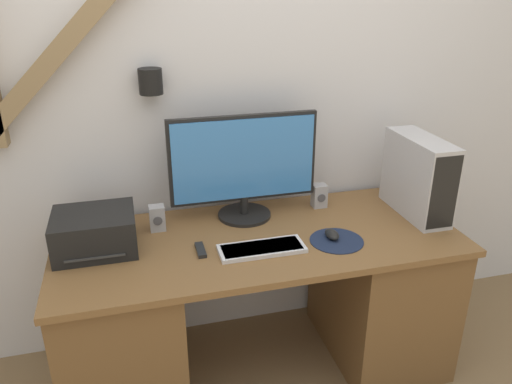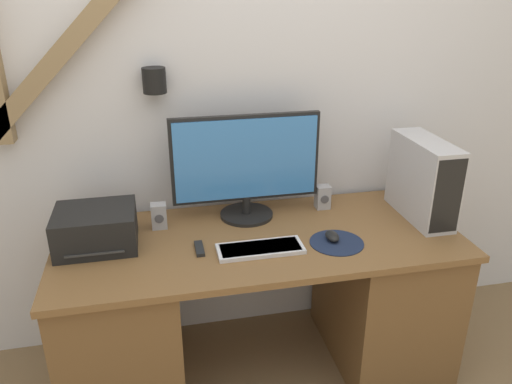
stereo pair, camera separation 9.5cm
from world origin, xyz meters
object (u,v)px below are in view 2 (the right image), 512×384
(monitor, at_px, (246,164))
(keyboard, at_px, (260,249))
(speaker_left, at_px, (159,216))
(remote_control, at_px, (199,249))
(speaker_right, at_px, (323,197))
(computer_tower, at_px, (423,179))
(printer, at_px, (96,228))
(mouse, at_px, (332,236))

(monitor, distance_m, keyboard, 0.43)
(monitor, distance_m, speaker_left, 0.47)
(remote_control, bearing_deg, keyboard, -12.98)
(speaker_left, relative_size, speaker_right, 1.00)
(monitor, height_order, speaker_right, monitor)
(computer_tower, distance_m, printer, 1.50)
(printer, bearing_deg, keyboard, -15.93)
(computer_tower, bearing_deg, remote_control, -174.20)
(keyboard, relative_size, speaker_left, 3.11)
(speaker_left, xyz_separation_m, remote_control, (0.16, -0.25, -0.05))
(computer_tower, height_order, printer, computer_tower)
(mouse, relative_size, remote_control, 0.80)
(keyboard, height_order, speaker_right, speaker_right)
(keyboard, height_order, mouse, mouse)
(mouse, distance_m, computer_tower, 0.54)
(speaker_right, bearing_deg, speaker_left, -176.59)
(mouse, relative_size, printer, 0.28)
(mouse, height_order, remote_control, mouse)
(monitor, xyz_separation_m, keyboard, (-0.01, -0.35, -0.26))
(mouse, bearing_deg, keyboard, -176.28)
(monitor, bearing_deg, keyboard, -91.37)
(monitor, bearing_deg, speaker_left, -174.60)
(keyboard, xyz_separation_m, speaker_left, (-0.41, 0.31, 0.05))
(mouse, height_order, printer, printer)
(printer, distance_m, remote_control, 0.45)
(keyboard, bearing_deg, computer_tower, 11.48)
(computer_tower, xyz_separation_m, printer, (-1.49, 0.03, -0.11))
(printer, xyz_separation_m, speaker_left, (0.27, 0.11, -0.02))
(speaker_left, relative_size, remote_control, 1.00)
(mouse, relative_size, computer_tower, 0.22)
(computer_tower, bearing_deg, speaker_right, 156.07)
(remote_control, bearing_deg, monitor, 48.02)
(monitor, xyz_separation_m, speaker_right, (0.39, 0.01, -0.21))
(mouse, distance_m, remote_control, 0.58)
(monitor, relative_size, printer, 2.08)
(monitor, bearing_deg, computer_tower, -12.44)
(keyboard, xyz_separation_m, speaker_right, (0.40, 0.35, 0.05))
(monitor, bearing_deg, remote_control, -131.98)
(monitor, relative_size, remote_control, 5.89)
(printer, bearing_deg, speaker_left, 23.37)
(keyboard, distance_m, remote_control, 0.26)
(speaker_right, bearing_deg, mouse, -101.88)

